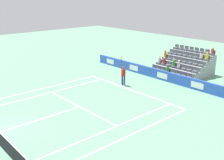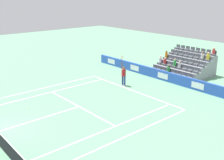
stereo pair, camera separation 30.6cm
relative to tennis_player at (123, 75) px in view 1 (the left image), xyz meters
name	(u,v)px [view 1 (the left image)]	position (x,y,z in m)	size (l,w,h in m)	color
line_baseline	(132,90)	(-1.43, 0.35, -0.99)	(10.97, 0.10, 0.01)	white
line_service	(79,107)	(-1.43, 5.84, -0.99)	(8.23, 0.10, 0.01)	white
line_centre_service	(40,119)	(-1.43, 9.04, -0.99)	(0.10, 6.40, 0.01)	white
line_singles_sideline_left	(47,93)	(2.69, 6.29, -0.99)	(0.10, 11.89, 0.01)	white
line_singles_sideline_right	(111,128)	(-5.54, 6.29, -0.99)	(0.10, 11.89, 0.01)	white
line_doubles_sideline_left	(39,89)	(4.06, 6.29, -0.99)	(0.10, 11.89, 0.01)	white
line_doubles_sideline_right	(127,137)	(-6.91, 6.29, -0.99)	(0.10, 11.89, 0.01)	white
line_centre_mark	(131,90)	(-1.43, 0.45, -0.99)	(0.10, 0.20, 0.01)	white
sponsor_barrier	(163,75)	(-1.43, -3.90, -0.52)	(19.00, 0.22, 0.95)	blue
tennis_player	(123,75)	(0.00, 0.00, 0.00)	(0.53, 0.39, 2.85)	navy
stadium_stand	(185,66)	(-1.43, -7.46, -0.17)	(4.96, 4.75, 2.93)	gray
loose_tennis_ball	(29,109)	(0.56, 8.87, -0.96)	(0.07, 0.07, 0.07)	#D1E533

